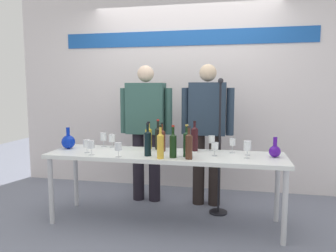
% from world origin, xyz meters
% --- Properties ---
extents(ground_plane, '(10.00, 10.00, 0.00)m').
position_xyz_m(ground_plane, '(0.00, 0.00, 0.00)').
color(ground_plane, slate).
extents(back_wall, '(4.85, 0.11, 3.00)m').
position_xyz_m(back_wall, '(0.00, 1.29, 1.50)').
color(back_wall, silver).
rests_on(back_wall, ground).
extents(display_table, '(2.40, 0.63, 0.73)m').
position_xyz_m(display_table, '(0.00, 0.00, 0.67)').
color(display_table, white).
rests_on(display_table, ground).
extents(decanter_blue_left, '(0.15, 0.15, 0.24)m').
position_xyz_m(decanter_blue_left, '(-1.10, 0.05, 0.81)').
color(decanter_blue_left, '#0A28AE').
rests_on(decanter_blue_left, display_table).
extents(decanter_blue_right, '(0.11, 0.11, 0.20)m').
position_xyz_m(decanter_blue_right, '(1.07, 0.05, 0.80)').
color(decanter_blue_right, '#441191').
rests_on(decanter_blue_right, display_table).
extents(presenter_left, '(0.65, 0.22, 1.66)m').
position_xyz_m(presenter_left, '(-0.37, 0.62, 0.96)').
color(presenter_left, black).
rests_on(presenter_left, ground).
extents(presenter_right, '(0.61, 0.22, 1.67)m').
position_xyz_m(presenter_right, '(0.37, 0.62, 0.95)').
color(presenter_right, black).
rests_on(presenter_right, ground).
extents(wine_bottle_0, '(0.07, 0.07, 0.32)m').
position_xyz_m(wine_bottle_0, '(0.01, -0.23, 0.86)').
color(wine_bottle_0, gold).
rests_on(wine_bottle_0, display_table).
extents(wine_bottle_1, '(0.07, 0.07, 0.30)m').
position_xyz_m(wine_bottle_1, '(-0.23, 0.23, 0.86)').
color(wine_bottle_1, gold).
rests_on(wine_bottle_1, display_table).
extents(wine_bottle_2, '(0.07, 0.07, 0.32)m').
position_xyz_m(wine_bottle_2, '(0.24, -0.11, 0.87)').
color(wine_bottle_2, black).
rests_on(wine_bottle_2, display_table).
extents(wine_bottle_3, '(0.07, 0.07, 0.31)m').
position_xyz_m(wine_bottle_3, '(0.12, -0.17, 0.86)').
color(wine_bottle_3, black).
rests_on(wine_bottle_3, display_table).
extents(wine_bottle_4, '(0.07, 0.07, 0.33)m').
position_xyz_m(wine_bottle_4, '(-0.12, 0.21, 0.87)').
color(wine_bottle_4, black).
rests_on(wine_bottle_4, display_table).
extents(wine_bottle_5, '(0.08, 0.08, 0.32)m').
position_xyz_m(wine_bottle_5, '(0.27, 0.20, 0.87)').
color(wine_bottle_5, '#321217').
rests_on(wine_bottle_5, display_table).
extents(wine_bottle_6, '(0.07, 0.07, 0.33)m').
position_xyz_m(wine_bottle_6, '(-0.14, -0.14, 0.87)').
color(wine_bottle_6, black).
rests_on(wine_bottle_6, display_table).
extents(wine_bottle_7, '(0.07, 0.07, 0.30)m').
position_xyz_m(wine_bottle_7, '(-0.06, 0.12, 0.86)').
color(wine_bottle_7, '#54281A').
rests_on(wine_bottle_7, display_table).
extents(wine_bottle_8, '(0.07, 0.07, 0.31)m').
position_xyz_m(wine_bottle_8, '(0.27, -0.20, 0.87)').
color(wine_bottle_8, '#47281A').
rests_on(wine_bottle_8, display_table).
extents(wine_glass_left_0, '(0.07, 0.07, 0.15)m').
position_xyz_m(wine_glass_left_0, '(-0.70, -0.23, 0.84)').
color(wine_glass_left_0, white).
rests_on(wine_glass_left_0, display_table).
extents(wine_glass_left_1, '(0.07, 0.07, 0.16)m').
position_xyz_m(wine_glass_left_1, '(-0.76, 0.23, 0.84)').
color(wine_glass_left_1, white).
rests_on(wine_glass_left_1, display_table).
extents(wine_glass_left_2, '(0.07, 0.07, 0.14)m').
position_xyz_m(wine_glass_left_2, '(-0.40, -0.26, 0.83)').
color(wine_glass_left_2, white).
rests_on(wine_glass_left_2, display_table).
extents(wine_glass_left_3, '(0.07, 0.07, 0.15)m').
position_xyz_m(wine_glass_left_3, '(-0.65, 0.22, 0.83)').
color(wine_glass_left_3, white).
rests_on(wine_glass_left_3, display_table).
extents(wine_glass_left_4, '(0.07, 0.07, 0.14)m').
position_xyz_m(wine_glass_left_4, '(-0.79, -0.13, 0.83)').
color(wine_glass_left_4, white).
rests_on(wine_glass_left_4, display_table).
extents(wine_glass_right_0, '(0.07, 0.07, 0.16)m').
position_xyz_m(wine_glass_right_0, '(0.45, 0.26, 0.85)').
color(wine_glass_right_0, white).
rests_on(wine_glass_right_0, display_table).
extents(wine_glass_right_1, '(0.07, 0.07, 0.15)m').
position_xyz_m(wine_glass_right_1, '(0.82, 0.08, 0.83)').
color(wine_glass_right_1, white).
rests_on(wine_glass_right_1, display_table).
extents(wine_glass_right_2, '(0.07, 0.07, 0.17)m').
position_xyz_m(wine_glass_right_2, '(0.81, -0.06, 0.85)').
color(wine_glass_right_2, white).
rests_on(wine_glass_right_2, display_table).
extents(wine_glass_right_3, '(0.06, 0.06, 0.15)m').
position_xyz_m(wine_glass_right_3, '(0.67, 0.17, 0.84)').
color(wine_glass_right_3, white).
rests_on(wine_glass_right_3, display_table).
extents(wine_glass_right_4, '(0.07, 0.07, 0.14)m').
position_xyz_m(wine_glass_right_4, '(0.50, -0.02, 0.83)').
color(wine_glass_right_4, white).
rests_on(wine_glass_right_4, display_table).
extents(microphone_stand, '(0.20, 0.20, 1.50)m').
position_xyz_m(microphone_stand, '(0.53, 0.37, 0.50)').
color(microphone_stand, black).
rests_on(microphone_stand, ground).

